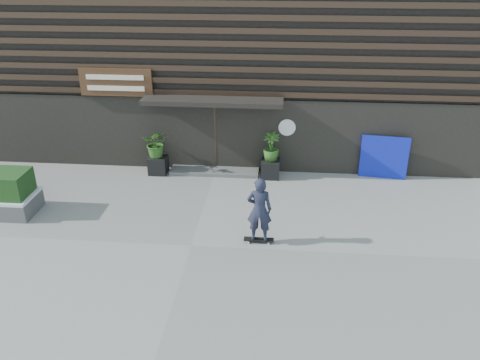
# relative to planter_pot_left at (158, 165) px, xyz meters

# --- Properties ---
(ground) EXTENTS (80.00, 80.00, 0.00)m
(ground) POSITION_rel_planter_pot_left_xyz_m (1.90, -4.40, -0.30)
(ground) COLOR gray
(ground) RESTS_ON ground
(entrance_step) EXTENTS (3.00, 0.80, 0.12)m
(entrance_step) POSITION_rel_planter_pot_left_xyz_m (1.90, 0.20, -0.24)
(entrance_step) COLOR #504F4D
(entrance_step) RESTS_ON ground
(planter_pot_left) EXTENTS (0.60, 0.60, 0.60)m
(planter_pot_left) POSITION_rel_planter_pot_left_xyz_m (0.00, 0.00, 0.00)
(planter_pot_left) COLOR black
(planter_pot_left) RESTS_ON ground
(bamboo_left) EXTENTS (0.86, 0.75, 0.96)m
(bamboo_left) POSITION_rel_planter_pot_left_xyz_m (0.00, 0.00, 0.78)
(bamboo_left) COLOR #2D591E
(bamboo_left) RESTS_ON planter_pot_left
(planter_pot_right) EXTENTS (0.60, 0.60, 0.60)m
(planter_pot_right) POSITION_rel_planter_pot_left_xyz_m (3.80, 0.00, 0.00)
(planter_pot_right) COLOR black
(planter_pot_right) RESTS_ON ground
(bamboo_right) EXTENTS (0.54, 0.54, 0.96)m
(bamboo_right) POSITION_rel_planter_pot_left_xyz_m (3.80, 0.00, 0.78)
(bamboo_right) COLOR #2D591E
(bamboo_right) RESTS_ON planter_pot_right
(blue_tarp) EXTENTS (1.53, 0.30, 1.43)m
(blue_tarp) POSITION_rel_planter_pot_left_xyz_m (7.51, 0.30, 0.42)
(blue_tarp) COLOR #0D17AD
(blue_tarp) RESTS_ON ground
(building) EXTENTS (18.00, 11.00, 8.00)m
(building) POSITION_rel_planter_pot_left_xyz_m (1.90, 5.56, 3.69)
(building) COLOR black
(building) RESTS_ON ground
(skateboarder) EXTENTS (0.78, 0.42, 1.84)m
(skateboarder) POSITION_rel_planter_pot_left_xyz_m (3.63, -4.08, 0.66)
(skateboarder) COLOR black
(skateboarder) RESTS_ON ground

